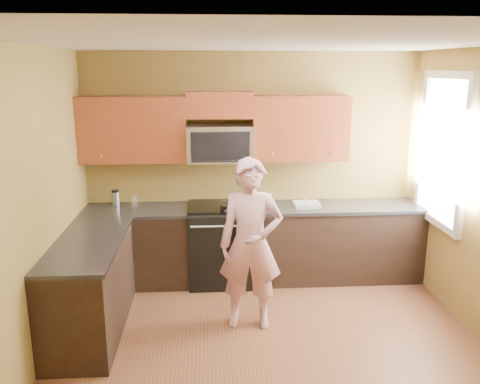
{
  "coord_description": "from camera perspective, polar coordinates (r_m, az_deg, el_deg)",
  "views": [
    {
      "loc": [
        -0.55,
        -3.92,
        2.51
      ],
      "look_at": [
        -0.2,
        1.3,
        1.2
      ],
      "focal_mm": 37.2,
      "sensor_mm": 36.0,
      "label": 1
    }
  ],
  "objects": [
    {
      "name": "countertop_back",
      "position": [
        5.86,
        1.69,
        -1.89
      ],
      "size": [
        4.0,
        0.62,
        0.04
      ],
      "primitive_type": "cube",
      "color": "black",
      "rests_on": "cabinet_back_run"
    },
    {
      "name": "wall_back",
      "position": [
        6.06,
        1.44,
        3.02
      ],
      "size": [
        4.0,
        0.0,
        4.0
      ],
      "primitive_type": "plane",
      "rotation": [
        1.57,
        0.0,
        0.0
      ],
      "color": "brown",
      "rests_on": "ground"
    },
    {
      "name": "toast_slice",
      "position": [
        5.93,
        8.01,
        -1.55
      ],
      "size": [
        0.11,
        0.11,
        0.01
      ],
      "primitive_type": "cube",
      "rotation": [
        0.0,
        0.0,
        -0.05
      ],
      "color": "#B27F47",
      "rests_on": "countertop_back"
    },
    {
      "name": "butter_tub",
      "position": [
        5.73,
        0.96,
        -2.05
      ],
      "size": [
        0.13,
        0.13,
        0.09
      ],
      "primitive_type": null,
      "rotation": [
        0.0,
        0.0,
        -0.02
      ],
      "color": "yellow",
      "rests_on": "countertop_back"
    },
    {
      "name": "ceiling",
      "position": [
        3.96,
        4.34,
        16.77
      ],
      "size": [
        4.0,
        4.0,
        0.0
      ],
      "primitive_type": "plane",
      "rotation": [
        3.14,
        0.0,
        0.0
      ],
      "color": "white",
      "rests_on": "ground"
    },
    {
      "name": "frying_pan",
      "position": [
        5.67,
        -1.08,
        -1.92
      ],
      "size": [
        0.36,
        0.47,
        0.05
      ],
      "primitive_type": null,
      "rotation": [
        0.0,
        0.0,
        -0.3
      ],
      "color": "black",
      "rests_on": "stove"
    },
    {
      "name": "wall_left",
      "position": [
        4.34,
        -23.23,
        -2.64
      ],
      "size": [
        0.0,
        4.0,
        4.0
      ],
      "primitive_type": "plane",
      "rotation": [
        1.57,
        0.0,
        1.57
      ],
      "color": "brown",
      "rests_on": "ground"
    },
    {
      "name": "woman",
      "position": [
        4.85,
        1.25,
        -6.01
      ],
      "size": [
        0.66,
        0.47,
        1.69
      ],
      "primitive_type": "imported",
      "rotation": [
        0.0,
        0.0,
        -0.11
      ],
      "color": "#DF6F87",
      "rests_on": "floor"
    },
    {
      "name": "cabinet_left_run",
      "position": [
        5.1,
        -16.8,
        -10.52
      ],
      "size": [
        0.6,
        1.6,
        0.88
      ],
      "primitive_type": "cube",
      "color": "black",
      "rests_on": "floor"
    },
    {
      "name": "wall_front",
      "position": [
        2.31,
        10.99,
        -16.41
      ],
      "size": [
        4.0,
        0.0,
        4.0
      ],
      "primitive_type": "plane",
      "rotation": [
        -1.57,
        0.0,
        0.0
      ],
      "color": "brown",
      "rests_on": "ground"
    },
    {
      "name": "upper_cab_left",
      "position": [
        5.91,
        -11.97,
        3.42
      ],
      "size": [
        1.22,
        0.33,
        0.75
      ],
      "primitive_type": null,
      "color": "brown",
      "rests_on": "wall_back"
    },
    {
      "name": "dish_towel",
      "position": [
        5.9,
        7.66,
        -1.44
      ],
      "size": [
        0.3,
        0.24,
        0.05
      ],
      "primitive_type": "cube",
      "rotation": [
        0.0,
        0.0,
        -0.01
      ],
      "color": "white",
      "rests_on": "countertop_back"
    },
    {
      "name": "upper_cab_right",
      "position": [
        5.95,
        6.79,
        3.7
      ],
      "size": [
        1.12,
        0.33,
        0.75
      ],
      "primitive_type": null,
      "color": "brown",
      "rests_on": "wall_back"
    },
    {
      "name": "glass_b",
      "position": [
        6.01,
        -12.03,
        -1.0
      ],
      "size": [
        0.07,
        0.07,
        0.12
      ],
      "primitive_type": "cylinder",
      "rotation": [
        0.0,
        0.0,
        0.01
      ],
      "color": "silver",
      "rests_on": "countertop_back"
    },
    {
      "name": "stove",
      "position": [
        5.95,
        -2.18,
        -5.93
      ],
      "size": [
        0.76,
        0.65,
        0.95
      ],
      "primitive_type": null,
      "color": "black",
      "rests_on": "floor"
    },
    {
      "name": "travel_mug",
      "position": [
        6.08,
        -14.01,
        -1.53
      ],
      "size": [
        0.11,
        0.11,
        0.19
      ],
      "primitive_type": null,
      "rotation": [
        0.0,
        0.0,
        -0.36
      ],
      "color": "silver",
      "rests_on": "countertop_back"
    },
    {
      "name": "window",
      "position": [
        5.77,
        22.27,
        4.45
      ],
      "size": [
        0.06,
        1.06,
        1.66
      ],
      "primitive_type": null,
      "color": "white",
      "rests_on": "wall_right"
    },
    {
      "name": "napkin_a",
      "position": [
        5.79,
        3.54,
        -1.6
      ],
      "size": [
        0.13,
        0.14,
        0.06
      ],
      "primitive_type": "ellipsoid",
      "rotation": [
        0.0,
        0.0,
        -0.17
      ],
      "color": "silver",
      "rests_on": "countertop_back"
    },
    {
      "name": "microwave",
      "position": [
        5.82,
        -2.3,
        3.55
      ],
      "size": [
        0.76,
        0.4,
        0.42
      ],
      "primitive_type": null,
      "color": "silver",
      "rests_on": "wall_back"
    },
    {
      "name": "floor",
      "position": [
        4.69,
        3.7,
        -18.36
      ],
      "size": [
        4.0,
        4.0,
        0.0
      ],
      "primitive_type": "plane",
      "color": "brown",
      "rests_on": "ground"
    },
    {
      "name": "upper_cab_over_mw",
      "position": [
        5.77,
        -2.38,
        9.98
      ],
      "size": [
        0.76,
        0.33,
        0.3
      ],
      "primitive_type": "cube",
      "color": "brown",
      "rests_on": "wall_back"
    },
    {
      "name": "napkin_b",
      "position": [
        5.98,
        7.65,
        -1.16
      ],
      "size": [
        0.15,
        0.15,
        0.07
      ],
      "primitive_type": "ellipsoid",
      "rotation": [
        0.0,
        0.0,
        -0.22
      ],
      "color": "silver",
      "rests_on": "countertop_back"
    },
    {
      "name": "cabinet_back_run",
      "position": [
        6.01,
        1.65,
        -6.08
      ],
      "size": [
        4.0,
        0.6,
        0.88
      ],
      "primitive_type": "cube",
      "color": "black",
      "rests_on": "floor"
    },
    {
      "name": "countertop_left",
      "position": [
        4.93,
        -17.06,
        -5.65
      ],
      "size": [
        0.62,
        1.6,
        0.04
      ],
      "primitive_type": "cube",
      "color": "black",
      "rests_on": "cabinet_left_run"
    }
  ]
}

